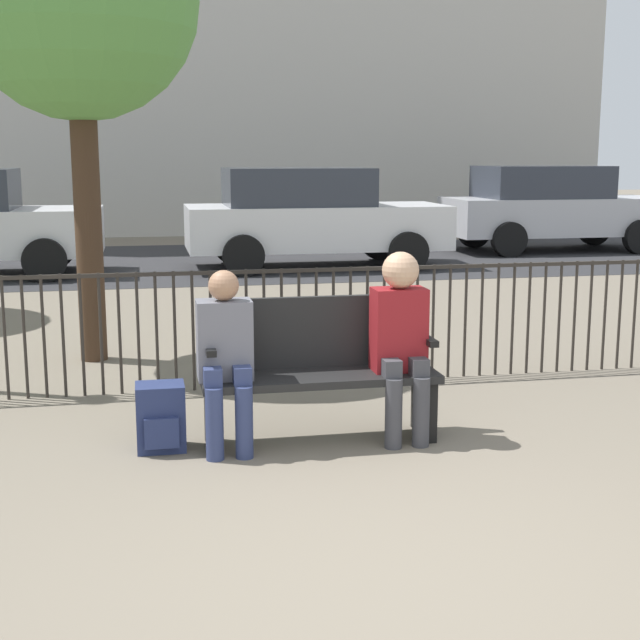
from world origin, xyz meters
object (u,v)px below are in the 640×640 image
seated_person_0 (225,352)px  parked_car_0 (551,207)px  backpack (161,418)px  seated_person_1 (401,334)px  tree_1 (78,1)px  park_bench (318,365)px  parked_car_2 (311,216)px

seated_person_0 → parked_car_0: (7.25, 10.58, 0.21)m
backpack → parked_car_0: size_ratio=0.10×
seated_person_1 → parked_car_0: (6.13, 10.58, 0.14)m
tree_1 → parked_car_0: (8.19, 7.83, -2.26)m
park_bench → tree_1: tree_1 is taller
park_bench → seated_person_1: bearing=-13.6°
park_bench → seated_person_0: bearing=-167.8°
seated_person_1 → tree_1: bearing=126.9°
seated_person_1 → tree_1: (-2.06, 2.75, 2.40)m
seated_person_0 → parked_car_2: bearing=75.9°
seated_person_0 → tree_1: tree_1 is taller
seated_person_0 → parked_car_0: size_ratio=0.27×
seated_person_1 → seated_person_0: bearing=-179.7°
tree_1 → parked_car_0: tree_1 is taller
seated_person_0 → parked_car_2: size_ratio=0.27×
backpack → tree_1: bearing=101.3°
seated_person_1 → backpack: size_ratio=2.89×
seated_person_1 → backpack: (-1.53, 0.08, -0.49)m
tree_1 → seated_person_0: bearing=-71.1°
seated_person_0 → tree_1: 3.81m
backpack → parked_car_2: size_ratio=0.10×
seated_person_0 → seated_person_1: bearing=0.3°
seated_person_1 → tree_1: size_ratio=0.29×
seated_person_0 → parked_car_2: parked_car_2 is taller
seated_person_0 → backpack: (-0.40, 0.09, -0.43)m
seated_person_0 → parked_car_0: bearing=55.6°
seated_person_0 → backpack: size_ratio=2.68×
seated_person_1 → parked_car_2: bearing=82.9°
park_bench → parked_car_2: 8.95m
park_bench → parked_car_2: size_ratio=0.36×
seated_person_1 → parked_car_0: parked_car_0 is taller
backpack → tree_1: tree_1 is taller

